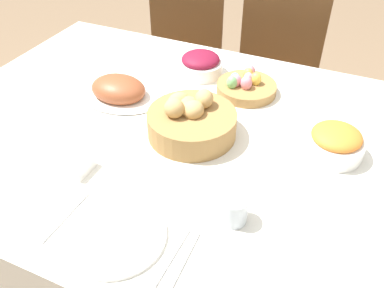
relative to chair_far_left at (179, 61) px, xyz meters
name	(u,v)px	position (x,y,z in m)	size (l,w,h in m)	color
ground_plane	(206,282)	(0.56, -0.92, -0.49)	(12.00, 12.00, 0.00)	#7F664C
dining_table	(209,222)	(0.56, -0.92, -0.10)	(1.87, 1.19, 0.78)	silver
chair_far_left	(179,61)	(0.00, 0.00, 0.00)	(0.45, 0.45, 0.92)	brown
chair_far_center	(273,81)	(0.54, 0.00, 0.00)	(0.45, 0.45, 0.92)	brown
bread_basket	(191,121)	(0.49, -0.92, 0.34)	(0.27, 0.27, 0.13)	#9E7542
egg_basket	(246,86)	(0.57, -0.61, 0.31)	(0.21, 0.21, 0.08)	#9E7542
ham_platter	(119,90)	(0.17, -0.83, 0.31)	(0.31, 0.22, 0.09)	white
carrot_bowl	(335,142)	(0.91, -0.84, 0.33)	(0.17, 0.17, 0.09)	white
beet_salad_bowl	(201,64)	(0.37, -0.55, 0.33)	(0.17, 0.17, 0.09)	white
dinner_plate	(116,235)	(0.49, -1.36, 0.29)	(0.24, 0.24, 0.01)	white
fork	(65,217)	(0.34, -1.36, 0.29)	(0.01, 0.18, 0.00)	silver
knife	(171,258)	(0.64, -1.36, 0.29)	(0.01, 0.18, 0.00)	silver
spoon	(183,262)	(0.67, -1.36, 0.29)	(0.01, 0.18, 0.00)	silver
drinking_cup	(234,210)	(0.73, -1.19, 0.32)	(0.07, 0.07, 0.07)	silver
butter_dish	(69,163)	(0.24, -1.20, 0.30)	(0.13, 0.08, 0.03)	white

